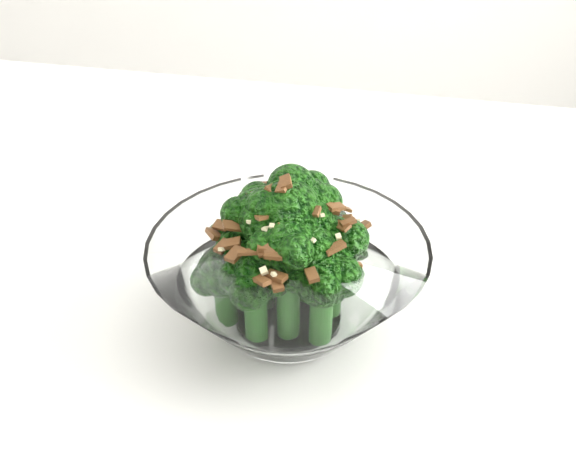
{
  "coord_description": "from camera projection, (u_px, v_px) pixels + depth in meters",
  "views": [
    {
      "loc": [
        0.04,
        -0.37,
        1.07
      ],
      "look_at": [
        0.04,
        -0.01,
        0.83
      ],
      "focal_mm": 40.0,
      "sensor_mm": 36.0,
      "label": 1
    }
  ],
  "objects": [
    {
      "name": "broccoli_dish",
      "position": [
        287.0,
        272.0,
        0.45
      ],
      "size": [
        0.19,
        0.19,
        0.12
      ],
      "color": "white",
      "rests_on": "table"
    },
    {
      "name": "table",
      "position": [
        322.0,
        331.0,
        0.57
      ],
      "size": [
        1.35,
        1.05,
        0.75
      ],
      "color": "white",
      "rests_on": "ground"
    }
  ]
}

